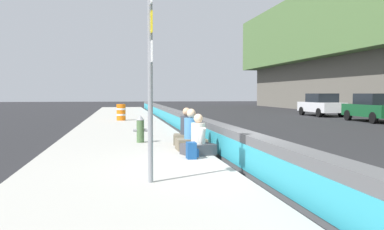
{
  "coord_description": "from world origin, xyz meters",
  "views": [
    {
      "loc": [
        -8.77,
        2.77,
        1.72
      ],
      "look_at": [
        6.79,
        0.12,
        0.9
      ],
      "focal_mm": 39.24,
      "sensor_mm": 36.0,
      "label": 1
    }
  ],
  "objects_px": {
    "fire_hydrant": "(140,129)",
    "construction_barrel": "(121,112)",
    "seated_person_foreground": "(198,142)",
    "route_sign_post": "(150,64)",
    "parked_car_midline": "(321,105)",
    "seated_person_middle": "(191,137)",
    "seated_person_rear": "(187,133)",
    "parked_car_fourth": "(374,108)",
    "backpack": "(192,151)"
  },
  "relations": [
    {
      "from": "fire_hydrant",
      "to": "construction_barrel",
      "type": "relative_size",
      "value": 0.93
    },
    {
      "from": "seated_person_foreground",
      "to": "construction_barrel",
      "type": "xyz_separation_m",
      "value": [
        14.22,
        1.94,
        0.15
      ]
    },
    {
      "from": "route_sign_post",
      "to": "parked_car_midline",
      "type": "height_order",
      "value": "route_sign_post"
    },
    {
      "from": "parked_car_midline",
      "to": "seated_person_foreground",
      "type": "bearing_deg",
      "value": 145.67
    },
    {
      "from": "fire_hydrant",
      "to": "seated_person_middle",
      "type": "height_order",
      "value": "seated_person_middle"
    },
    {
      "from": "route_sign_post",
      "to": "seated_person_rear",
      "type": "height_order",
      "value": "route_sign_post"
    },
    {
      "from": "route_sign_post",
      "to": "construction_barrel",
      "type": "bearing_deg",
      "value": 1.66
    },
    {
      "from": "parked_car_midline",
      "to": "route_sign_post",
      "type": "bearing_deg",
      "value": 146.95
    },
    {
      "from": "route_sign_post",
      "to": "fire_hydrant",
      "type": "xyz_separation_m",
      "value": [
        6.11,
        -0.1,
        -1.65
      ]
    },
    {
      "from": "fire_hydrant",
      "to": "construction_barrel",
      "type": "xyz_separation_m",
      "value": [
        11.27,
        0.6,
        0.03
      ]
    },
    {
      "from": "seated_person_rear",
      "to": "construction_barrel",
      "type": "distance_m",
      "value": 12.12
    },
    {
      "from": "seated_person_middle",
      "to": "construction_barrel",
      "type": "relative_size",
      "value": 1.21
    },
    {
      "from": "parked_car_midline",
      "to": "parked_car_fourth",
      "type": "bearing_deg",
      "value": -179.16
    },
    {
      "from": "route_sign_post",
      "to": "seated_person_middle",
      "type": "distance_m",
      "value": 4.7
    },
    {
      "from": "parked_car_fourth",
      "to": "parked_car_midline",
      "type": "bearing_deg",
      "value": 0.84
    },
    {
      "from": "seated_person_foreground",
      "to": "parked_car_midline",
      "type": "bearing_deg",
      "value": -34.33
    },
    {
      "from": "seated_person_foreground",
      "to": "seated_person_rear",
      "type": "height_order",
      "value": "seated_person_rear"
    },
    {
      "from": "backpack",
      "to": "parked_car_midline",
      "type": "bearing_deg",
      "value": -34.04
    },
    {
      "from": "fire_hydrant",
      "to": "backpack",
      "type": "xyz_separation_m",
      "value": [
        -3.57,
        -1.07,
        -0.25
      ]
    },
    {
      "from": "construction_barrel",
      "to": "parked_car_midline",
      "type": "relative_size",
      "value": 0.21
    },
    {
      "from": "fire_hydrant",
      "to": "seated_person_foreground",
      "type": "xyz_separation_m",
      "value": [
        -2.95,
        -1.34,
        -0.12
      ]
    },
    {
      "from": "parked_car_fourth",
      "to": "seated_person_middle",
      "type": "bearing_deg",
      "value": 131.25
    },
    {
      "from": "route_sign_post",
      "to": "seated_person_rear",
      "type": "distance_m",
      "value": 5.89
    },
    {
      "from": "backpack",
      "to": "construction_barrel",
      "type": "relative_size",
      "value": 0.42
    },
    {
      "from": "fire_hydrant",
      "to": "parked_car_fourth",
      "type": "height_order",
      "value": "parked_car_fourth"
    },
    {
      "from": "seated_person_foreground",
      "to": "parked_car_midline",
      "type": "distance_m",
      "value": 22.99
    },
    {
      "from": "parked_car_fourth",
      "to": "parked_car_midline",
      "type": "relative_size",
      "value": 1.01
    },
    {
      "from": "construction_barrel",
      "to": "parked_car_midline",
      "type": "height_order",
      "value": "parked_car_midline"
    },
    {
      "from": "seated_person_foreground",
      "to": "backpack",
      "type": "xyz_separation_m",
      "value": [
        -0.62,
        0.27,
        -0.14
      ]
    },
    {
      "from": "seated_person_foreground",
      "to": "seated_person_rear",
      "type": "relative_size",
      "value": 0.93
    },
    {
      "from": "parked_car_midline",
      "to": "fire_hydrant",
      "type": "bearing_deg",
      "value": 138.25
    },
    {
      "from": "parked_car_fourth",
      "to": "backpack",
      "type": "bearing_deg",
      "value": 134.41
    },
    {
      "from": "construction_barrel",
      "to": "seated_person_rear",
      "type": "bearing_deg",
      "value": -170.51
    },
    {
      "from": "fire_hydrant",
      "to": "seated_person_rear",
      "type": "bearing_deg",
      "value": -116.05
    },
    {
      "from": "parked_car_fourth",
      "to": "fire_hydrant",
      "type": "bearing_deg",
      "value": 123.39
    },
    {
      "from": "seated_person_middle",
      "to": "seated_person_rear",
      "type": "height_order",
      "value": "seated_person_middle"
    },
    {
      "from": "fire_hydrant",
      "to": "backpack",
      "type": "distance_m",
      "value": 3.73
    },
    {
      "from": "seated_person_rear",
      "to": "parked_car_midline",
      "type": "height_order",
      "value": "parked_car_midline"
    },
    {
      "from": "fire_hydrant",
      "to": "seated_person_middle",
      "type": "relative_size",
      "value": 0.77
    },
    {
      "from": "backpack",
      "to": "seated_person_middle",
      "type": "bearing_deg",
      "value": -9.11
    },
    {
      "from": "seated_person_middle",
      "to": "seated_person_rear",
      "type": "relative_size",
      "value": 1.01
    },
    {
      "from": "parked_car_fourth",
      "to": "route_sign_post",
      "type": "bearing_deg",
      "value": 137.09
    },
    {
      "from": "seated_person_foreground",
      "to": "backpack",
      "type": "bearing_deg",
      "value": 155.97
    },
    {
      "from": "seated_person_foreground",
      "to": "parked_car_fourth",
      "type": "height_order",
      "value": "parked_car_fourth"
    },
    {
      "from": "backpack",
      "to": "parked_car_midline",
      "type": "height_order",
      "value": "parked_car_midline"
    },
    {
      "from": "seated_person_rear",
      "to": "seated_person_middle",
      "type": "bearing_deg",
      "value": 176.65
    },
    {
      "from": "seated_person_middle",
      "to": "backpack",
      "type": "relative_size",
      "value": 2.88
    },
    {
      "from": "seated_person_rear",
      "to": "route_sign_post",
      "type": "bearing_deg",
      "value": 164.59
    },
    {
      "from": "seated_person_middle",
      "to": "parked_car_midline",
      "type": "relative_size",
      "value": 0.25
    },
    {
      "from": "backpack",
      "to": "parked_car_fourth",
      "type": "xyz_separation_m",
      "value": [
        13.06,
        -13.34,
        0.53
      ]
    }
  ]
}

